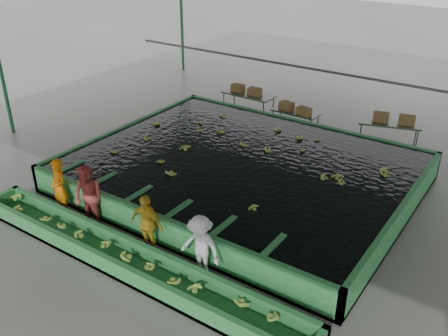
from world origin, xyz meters
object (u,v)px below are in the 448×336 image
Objects in this scene: worker_b at (88,197)px; box_stack_left at (246,93)px; packing_table_mid at (295,121)px; packing_table_left at (248,105)px; worker_a at (59,187)px; worker_c at (147,224)px; box_stack_mid at (295,112)px; worker_d at (200,247)px; flotation_tank at (242,172)px; box_stack_right at (393,123)px; packing_table_right at (388,135)px; sorting_trough at (128,260)px.

worker_b is 9.54m from box_stack_left.
packing_table_left is at bearing 171.24° from packing_table_mid.
worker_a is 1.03× the size of worker_c.
box_stack_mid is (2.51, -0.46, -0.17)m from box_stack_left.
worker_d is at bearing 9.58° from worker_a.
flotation_tank is 5.46× the size of packing_table_mid.
box_stack_right is (3.58, 0.61, 0.56)m from packing_table_mid.
packing_table_right is (5.86, 0.22, -0.01)m from packing_table_left.
worker_d is 9.29m from box_stack_mid.
box_stack_mid is (2.73, 9.03, -0.00)m from worker_a.
worker_b is 1.11× the size of worker_c.
worker_a reaches higher than box_stack_left.
box_stack_mid reaches higher than flotation_tank.
box_stack_left is 0.94× the size of box_stack_right.
worker_a is 1.23× the size of box_stack_left.
flotation_tank is 6.15× the size of worker_c.
box_stack_right is at bearing 2.23° from box_stack_left.
flotation_tank is at bearing 61.76° from worker_a.
sorting_trough is 4.55× the size of packing_table_left.
box_stack_right is at bearing 70.41° from worker_c.
worker_a is 0.78× the size of packing_table_right.
worker_c is (2.07, 0.00, -0.09)m from worker_b.
flotation_tank is 5.98× the size of worker_a.
sorting_trough is (0.00, -5.10, -0.20)m from flotation_tank.
worker_c is at bearing 94.52° from sorting_trough.
worker_a is 9.43m from box_stack_mid.
worker_c is at bearing 178.82° from worker_d.
worker_d is 9.82m from box_stack_right.
sorting_trough is at bearing -105.23° from packing_table_right.
packing_table_left is 1.60× the size of box_stack_mid.
packing_table_right is 1.49× the size of box_stack_right.
worker_d is 9.38m from packing_table_mid.
flotation_tank is 1.00× the size of sorting_trough.
worker_d is (4.94, 0.00, -0.03)m from worker_a.
worker_d reaches higher than flotation_tank.
flotation_tank is 6.08m from box_stack_left.
packing_table_left is (-2.94, 9.48, -0.31)m from worker_c.
packing_table_mid is (-0.56, 9.11, -0.40)m from worker_c.
worker_a is at bearing 177.70° from worker_c.
packing_table_left is 1.02× the size of packing_table_right.
worker_a is at bearing -122.94° from box_stack_right.
sorting_trough is 7.36× the size of box_stack_left.
worker_d reaches higher than packing_table_mid.
worker_d is 1.18× the size of box_stack_mid.
worker_c is 9.93m from packing_table_left.
worker_a reaches higher than worker_c.
sorting_trough is 10.96m from box_stack_right.
packing_table_mid is 3.53m from packing_table_right.
worker_b is at bearing -117.25° from packing_table_right.
worker_b reaches higher than box_stack_mid.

